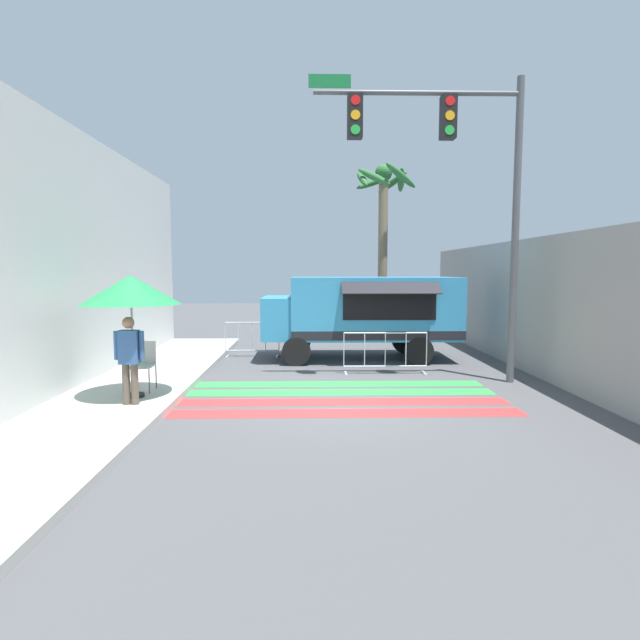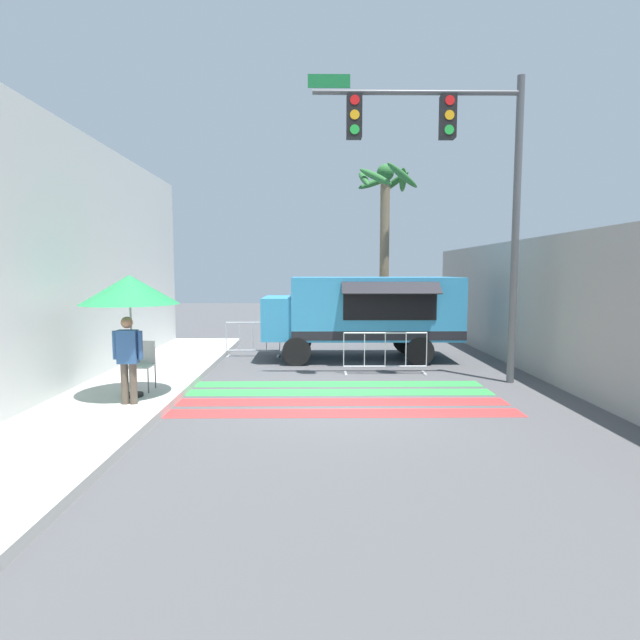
{
  "view_description": "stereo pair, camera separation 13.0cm",
  "coord_description": "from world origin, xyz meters",
  "px_view_note": "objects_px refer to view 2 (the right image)",
  "views": [
    {
      "loc": [
        -0.6,
        -9.43,
        2.49
      ],
      "look_at": [
        -0.34,
        2.96,
        1.28
      ],
      "focal_mm": 28.0,
      "sensor_mm": 36.0,
      "label": 1
    },
    {
      "loc": [
        -0.47,
        -9.44,
        2.49
      ],
      "look_at": [
        -0.34,
        2.96,
        1.28
      ],
      "focal_mm": 28.0,
      "sensor_mm": 36.0,
      "label": 2
    }
  ],
  "objects_px": {
    "palm_tree": "(385,217)",
    "folding_chair": "(142,361)",
    "food_truck": "(360,310)",
    "vendor_person": "(128,355)",
    "traffic_signal_pole": "(452,164)",
    "barricade_front": "(385,353)",
    "barricade_side": "(253,340)",
    "patio_umbrella": "(130,290)"
  },
  "relations": [
    {
      "from": "palm_tree",
      "to": "vendor_person",
      "type": "bearing_deg",
      "value": -122.26
    },
    {
      "from": "traffic_signal_pole",
      "to": "palm_tree",
      "type": "height_order",
      "value": "traffic_signal_pole"
    },
    {
      "from": "traffic_signal_pole",
      "to": "vendor_person",
      "type": "bearing_deg",
      "value": -160.11
    },
    {
      "from": "folding_chair",
      "to": "food_truck",
      "type": "bearing_deg",
      "value": 64.75
    },
    {
      "from": "patio_umbrella",
      "to": "palm_tree",
      "type": "height_order",
      "value": "palm_tree"
    },
    {
      "from": "barricade_side",
      "to": "palm_tree",
      "type": "relative_size",
      "value": 0.25
    },
    {
      "from": "palm_tree",
      "to": "patio_umbrella",
      "type": "bearing_deg",
      "value": -124.38
    },
    {
      "from": "patio_umbrella",
      "to": "barricade_side",
      "type": "xyz_separation_m",
      "value": [
        1.61,
        5.24,
        -1.65
      ]
    },
    {
      "from": "patio_umbrella",
      "to": "barricade_front",
      "type": "bearing_deg",
      "value": 28.01
    },
    {
      "from": "patio_umbrella",
      "to": "folding_chair",
      "type": "height_order",
      "value": "patio_umbrella"
    },
    {
      "from": "food_truck",
      "to": "vendor_person",
      "type": "bearing_deg",
      "value": -130.36
    },
    {
      "from": "traffic_signal_pole",
      "to": "barricade_front",
      "type": "relative_size",
      "value": 3.25
    },
    {
      "from": "traffic_signal_pole",
      "to": "barricade_front",
      "type": "xyz_separation_m",
      "value": [
        -1.25,
        0.99,
        -4.29
      ]
    },
    {
      "from": "barricade_side",
      "to": "patio_umbrella",
      "type": "bearing_deg",
      "value": -107.03
    },
    {
      "from": "traffic_signal_pole",
      "to": "barricade_front",
      "type": "height_order",
      "value": "traffic_signal_pole"
    },
    {
      "from": "barricade_side",
      "to": "palm_tree",
      "type": "bearing_deg",
      "value": 38.22
    },
    {
      "from": "patio_umbrella",
      "to": "palm_tree",
      "type": "bearing_deg",
      "value": 55.62
    },
    {
      "from": "vendor_person",
      "to": "palm_tree",
      "type": "xyz_separation_m",
      "value": [
        5.78,
        9.15,
        3.4
      ]
    },
    {
      "from": "folding_chair",
      "to": "patio_umbrella",
      "type": "bearing_deg",
      "value": -65.86
    },
    {
      "from": "palm_tree",
      "to": "traffic_signal_pole",
      "type": "bearing_deg",
      "value": -86.03
    },
    {
      "from": "food_truck",
      "to": "palm_tree",
      "type": "xyz_separation_m",
      "value": [
        1.21,
        3.78,
        3.01
      ]
    },
    {
      "from": "barricade_side",
      "to": "palm_tree",
      "type": "height_order",
      "value": "palm_tree"
    },
    {
      "from": "patio_umbrella",
      "to": "folding_chair",
      "type": "relative_size",
      "value": 2.37
    },
    {
      "from": "vendor_person",
      "to": "palm_tree",
      "type": "height_order",
      "value": "palm_tree"
    },
    {
      "from": "patio_umbrella",
      "to": "traffic_signal_pole",
      "type": "bearing_deg",
      "value": 15.22
    },
    {
      "from": "food_truck",
      "to": "vendor_person",
      "type": "height_order",
      "value": "food_truck"
    },
    {
      "from": "folding_chair",
      "to": "barricade_side",
      "type": "xyz_separation_m",
      "value": [
        1.62,
        4.68,
        -0.24
      ]
    },
    {
      "from": "barricade_front",
      "to": "barricade_side",
      "type": "xyz_separation_m",
      "value": [
        -3.52,
        2.51,
        -0.01
      ]
    },
    {
      "from": "food_truck",
      "to": "traffic_signal_pole",
      "type": "xyz_separation_m",
      "value": [
        1.69,
        -3.11,
        3.4
      ]
    },
    {
      "from": "palm_tree",
      "to": "folding_chair",
      "type": "bearing_deg",
      "value": -126.3
    },
    {
      "from": "barricade_front",
      "to": "barricade_side",
      "type": "height_order",
      "value": "same"
    },
    {
      "from": "food_truck",
      "to": "traffic_signal_pole",
      "type": "relative_size",
      "value": 0.82
    },
    {
      "from": "folding_chair",
      "to": "barricade_front",
      "type": "distance_m",
      "value": 5.59
    },
    {
      "from": "food_truck",
      "to": "folding_chair",
      "type": "bearing_deg",
      "value": -137.74
    },
    {
      "from": "barricade_front",
      "to": "vendor_person",
      "type": "bearing_deg",
      "value": -146.96
    },
    {
      "from": "traffic_signal_pole",
      "to": "vendor_person",
      "type": "distance_m",
      "value": 7.65
    },
    {
      "from": "traffic_signal_pole",
      "to": "folding_chair",
      "type": "distance_m",
      "value": 7.67
    },
    {
      "from": "traffic_signal_pole",
      "to": "vendor_person",
      "type": "relative_size",
      "value": 4.26
    },
    {
      "from": "patio_umbrella",
      "to": "vendor_person",
      "type": "relative_size",
      "value": 1.46
    },
    {
      "from": "traffic_signal_pole",
      "to": "palm_tree",
      "type": "bearing_deg",
      "value": 93.97
    },
    {
      "from": "traffic_signal_pole",
      "to": "patio_umbrella",
      "type": "distance_m",
      "value": 7.12
    },
    {
      "from": "folding_chair",
      "to": "barricade_front",
      "type": "height_order",
      "value": "folding_chair"
    }
  ]
}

